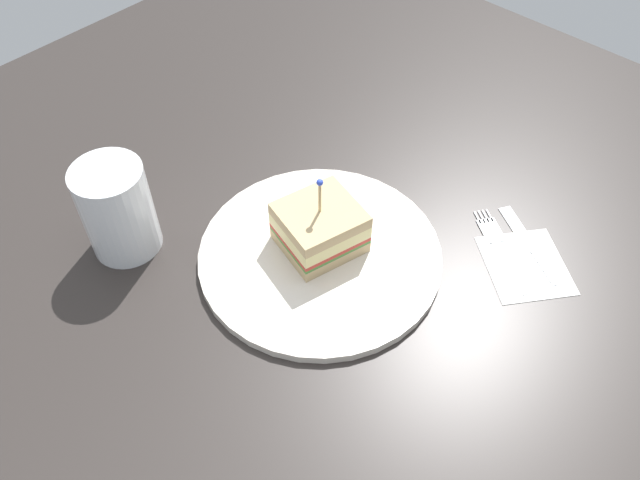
{
  "coord_description": "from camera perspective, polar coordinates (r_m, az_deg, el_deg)",
  "views": [
    {
      "loc": [
        -32.93,
        -30.55,
        54.7
      ],
      "look_at": [
        0.0,
        0.0,
        3.0
      ],
      "focal_mm": 36.2,
      "sensor_mm": 36.0,
      "label": 1
    }
  ],
  "objects": [
    {
      "name": "napkin",
      "position": [
        0.74,
        17.7,
        -2.11
      ],
      "size": [
        12.52,
        12.68,
        0.15
      ],
      "primitive_type": "cube",
      "rotation": [
        0.0,
        0.0,
        7.19
      ],
      "color": "white",
      "rests_on": "ground_plane"
    },
    {
      "name": "sandwich_half_center",
      "position": [
        0.69,
        -0.02,
        1.1
      ],
      "size": [
        9.86,
        9.48,
        9.66
      ],
      "color": "tan",
      "rests_on": "plate"
    },
    {
      "name": "plate",
      "position": [
        0.7,
        0.0,
        -1.34
      ],
      "size": [
        26.48,
        26.48,
        1.0
      ],
      "primitive_type": "cylinder",
      "color": "silver",
      "rests_on": "ground_plane"
    },
    {
      "name": "ground_plane",
      "position": [
        0.72,
        0.0,
        -2.1
      ],
      "size": [
        118.64,
        118.64,
        2.0
      ],
      "primitive_type": "cube",
      "color": "#2D2826"
    },
    {
      "name": "drink_glass",
      "position": [
        0.72,
        -17.37,
        2.25
      ],
      "size": [
        7.56,
        7.56,
        10.83
      ],
      "color": "gold",
      "rests_on": "ground_plane"
    },
    {
      "name": "fork",
      "position": [
        0.75,
        15.33,
        -0.01
      ],
      "size": [
        7.97,
        10.91,
        0.35
      ],
      "color": "silver",
      "rests_on": "ground_plane"
    },
    {
      "name": "knife",
      "position": [
        0.76,
        17.73,
        0.04
      ],
      "size": [
        7.08,
        10.76,
        0.35
      ],
      "color": "silver",
      "rests_on": "ground_plane"
    }
  ]
}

